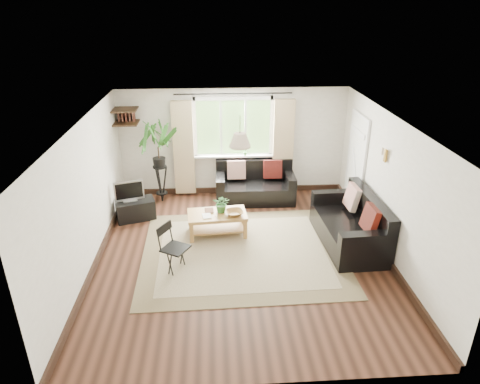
{
  "coord_description": "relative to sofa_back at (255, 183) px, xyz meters",
  "views": [
    {
      "loc": [
        -0.43,
        -6.36,
        4.13
      ],
      "look_at": [
        0.0,
        0.4,
        1.05
      ],
      "focal_mm": 32.0,
      "sensor_mm": 36.0,
      "label": 1
    }
  ],
  "objects": [
    {
      "name": "tv",
      "position": [
        -2.6,
        -0.73,
        0.23
      ],
      "size": [
        0.61,
        0.36,
        0.45
      ],
      "primitive_type": null,
      "rotation": [
        0.0,
        0.0,
        0.3
      ],
      "color": "#A5A5AA",
      "rests_on": "tv_stand"
    },
    {
      "name": "ceiling",
      "position": [
        -0.45,
        -2.26,
        2.0
      ],
      "size": [
        5.5,
        5.5,
        0.0
      ],
      "primitive_type": "plane",
      "rotation": [
        3.14,
        0.0,
        0.0
      ],
      "color": "white",
      "rests_on": "floor"
    },
    {
      "name": "floor",
      "position": [
        -0.45,
        -2.26,
        -0.4
      ],
      "size": [
        5.5,
        5.5,
        0.0
      ],
      "primitive_type": "plane",
      "color": "black",
      "rests_on": "ground"
    },
    {
      "name": "book_a",
      "position": [
        -1.13,
        -1.6,
        0.05
      ],
      "size": [
        0.19,
        0.24,
        0.02
      ],
      "primitive_type": "imported",
      "rotation": [
        0.0,
        0.0,
        0.16
      ],
      "color": "white",
      "rests_on": "coffee_table"
    },
    {
      "name": "table_plant",
      "position": [
        -0.76,
        -1.42,
        0.22
      ],
      "size": [
        0.36,
        0.33,
        0.35
      ],
      "primitive_type": "imported",
      "rotation": [
        0.0,
        0.0,
        -0.22
      ],
      "color": "#2B6327",
      "rests_on": "coffee_table"
    },
    {
      "name": "wall_left",
      "position": [
        -2.95,
        -2.26,
        0.8
      ],
      "size": [
        0.02,
        5.5,
        2.4
      ],
      "primitive_type": "cube",
      "color": "beige",
      "rests_on": "floor"
    },
    {
      "name": "palm_stand",
      "position": [
        -2.06,
        0.08,
        0.49
      ],
      "size": [
        0.83,
        0.83,
        1.79
      ],
      "primitive_type": null,
      "rotation": [
        0.0,
        0.0,
        -0.21
      ],
      "color": "black",
      "rests_on": "floor"
    },
    {
      "name": "book_b",
      "position": [
        -1.09,
        -1.38,
        0.06
      ],
      "size": [
        0.17,
        0.23,
        0.02
      ],
      "primitive_type": "imported",
      "rotation": [
        0.0,
        0.0,
        0.05
      ],
      "color": "#4F2F1F",
      "rests_on": "coffee_table"
    },
    {
      "name": "door",
      "position": [
        2.02,
        -0.56,
        0.6
      ],
      "size": [
        0.06,
        0.96,
        2.06
      ],
      "primitive_type": "cube",
      "color": "silver",
      "rests_on": "wall_right"
    },
    {
      "name": "folding_chair",
      "position": [
        -1.55,
        -2.63,
        0.0
      ],
      "size": [
        0.57,
        0.57,
        0.81
      ],
      "primitive_type": null,
      "rotation": [
        0.0,
        0.0,
        1.04
      ],
      "color": "black",
      "rests_on": "floor"
    },
    {
      "name": "rug",
      "position": [
        -0.43,
        -2.14,
        -0.39
      ],
      "size": [
        3.58,
        3.09,
        0.02
      ],
      "primitive_type": "cube",
      "rotation": [
        0.0,
        0.0,
        0.02
      ],
      "color": "beige",
      "rests_on": "floor"
    },
    {
      "name": "window",
      "position": [
        -0.45,
        0.45,
        1.15
      ],
      "size": [
        2.5,
        0.16,
        2.16
      ],
      "primitive_type": null,
      "color": "white",
      "rests_on": "wall_back"
    },
    {
      "name": "corner_shelf",
      "position": [
        -2.7,
        0.24,
        1.49
      ],
      "size": [
        0.5,
        0.5,
        0.34
      ],
      "primitive_type": null,
      "color": "black",
      "rests_on": "wall_back"
    },
    {
      "name": "wall_sconce",
      "position": [
        1.98,
        -1.96,
        1.34
      ],
      "size": [
        0.12,
        0.12,
        0.28
      ],
      "primitive_type": null,
      "color": "beige",
      "rests_on": "wall_right"
    },
    {
      "name": "sill_plant",
      "position": [
        -0.2,
        0.37,
        0.66
      ],
      "size": [
        0.14,
        0.1,
        0.27
      ],
      "primitive_type": "imported",
      "color": "#2D6023",
      "rests_on": "window"
    },
    {
      "name": "sofa_back",
      "position": [
        0.0,
        0.0,
        0.0
      ],
      "size": [
        1.73,
        0.88,
        0.81
      ],
      "primitive_type": null,
      "rotation": [
        0.0,
        0.0,
        -0.02
      ],
      "color": "black",
      "rests_on": "floor"
    },
    {
      "name": "tv_stand",
      "position": [
        -2.51,
        -0.73,
        -0.2
      ],
      "size": [
        0.85,
        0.63,
        0.41
      ],
      "primitive_type": "cube",
      "rotation": [
        0.0,
        0.0,
        0.3
      ],
      "color": "black",
      "rests_on": "floor"
    },
    {
      "name": "wall_front",
      "position": [
        -0.45,
        -5.01,
        0.8
      ],
      "size": [
        5.0,
        0.02,
        2.4
      ],
      "primitive_type": "cube",
      "color": "beige",
      "rests_on": "floor"
    },
    {
      "name": "bowl",
      "position": [
        -0.53,
        -1.55,
        0.08
      ],
      "size": [
        0.39,
        0.39,
        0.08
      ],
      "primitive_type": "imported",
      "rotation": [
        0.0,
        0.0,
        0.22
      ],
      "color": "olive",
      "rests_on": "coffee_table"
    },
    {
      "name": "pendant_lamp",
      "position": [
        -0.45,
        -1.86,
        1.65
      ],
      "size": [
        0.36,
        0.36,
        0.54
      ],
      "primitive_type": null,
      "color": "beige",
      "rests_on": "ceiling"
    },
    {
      "name": "wall_back",
      "position": [
        -0.45,
        0.49,
        0.8
      ],
      "size": [
        5.0,
        0.02,
        2.4
      ],
      "primitive_type": "cube",
      "color": "beige",
      "rests_on": "floor"
    },
    {
      "name": "wall_right",
      "position": [
        2.05,
        -2.26,
        0.8
      ],
      "size": [
        0.02,
        5.5,
        2.4
      ],
      "primitive_type": "cube",
      "color": "beige",
      "rests_on": "floor"
    },
    {
      "name": "sofa_right",
      "position": [
        1.52,
        -1.95,
        0.04
      ],
      "size": [
        1.91,
        1.02,
        0.88
      ],
      "primitive_type": null,
      "rotation": [
        0.0,
        0.0,
        -1.52
      ],
      "color": "black",
      "rests_on": "floor"
    },
    {
      "name": "coffee_table",
      "position": [
        -0.86,
        -1.48,
        -0.18
      ],
      "size": [
        1.14,
        0.68,
        0.45
      ],
      "primitive_type": null,
      "rotation": [
        0.0,
        0.0,
        0.08
      ],
      "color": "olive",
      "rests_on": "floor"
    }
  ]
}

